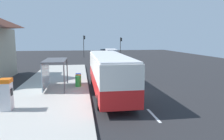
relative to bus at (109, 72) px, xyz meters
The scene contains 20 objects.
ground_plane 15.02m from the bus, 83.40° to the left, with size 56.00×92.00×0.04m, color #262628.
sidewalk_platform 5.74m from the bus, 149.09° to the left, with size 6.20×30.00×0.18m, color #ADAAA3.
lane_stripe_seg_0 5.85m from the bus, 69.31° to the right, with size 0.16×2.20×0.01m, color silver.
lane_stripe_seg_1 2.69m from the bus, ahead, with size 0.16×2.20×0.01m, color silver.
lane_stripe_seg_2 5.51m from the bus, 67.80° to the left, with size 0.16×2.20×0.01m, color silver.
lane_stripe_seg_3 10.17m from the bus, 78.69° to the left, with size 0.16×2.20×0.01m, color silver.
lane_stripe_seg_4 15.05m from the bus, 82.45° to the left, with size 0.16×2.20×0.01m, color silver.
lane_stripe_seg_5 19.99m from the bus, 84.34° to the left, with size 0.16×2.20×0.01m, color silver.
lane_stripe_seg_6 24.95m from the bus, 85.48° to the left, with size 0.16×2.20×0.01m, color silver.
lane_stripe_seg_7 29.93m from the bus, 86.23° to the left, with size 0.16×2.20×0.01m, color silver.
bus is the anchor object (origin of this frame).
white_van 25.45m from the bus, 81.16° to the left, with size 2.22×5.28×2.30m.
sedan_near 40.38m from the bus, 84.30° to the left, with size 2.03×4.49×1.52m.
ticket_machine 7.56m from the bus, 152.91° to the right, with size 0.66×0.76×1.94m.
recycling_bin_green 3.55m from the bus, 137.98° to the left, with size 0.52×0.52×0.95m, color green.
recycling_bin_orange 4.03m from the bus, 130.22° to the left, with size 0.52×0.52×0.95m, color orange.
recycling_bin_blue 4.57m from the bus, 124.34° to the left, with size 0.52×0.52×0.95m, color blue.
traffic_light_near_side 33.02m from the bus, 77.37° to the left, with size 0.49×0.28×4.67m.
traffic_light_far_side 33.07m from the bus, 92.41° to the left, with size 0.49×0.28×5.13m.
bus_shelter 5.07m from the bus, 158.09° to the left, with size 1.80×4.00×2.50m.
Camera 1 is at (-3.92, -17.21, 4.53)m, focal length 33.34 mm.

